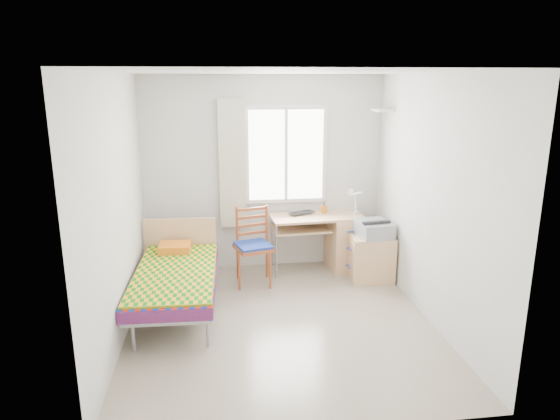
% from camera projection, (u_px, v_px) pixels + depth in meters
% --- Properties ---
extents(floor, '(3.50, 3.50, 0.00)m').
position_uv_depth(floor, '(280.00, 322.00, 5.36)').
color(floor, '#BCAD93').
rests_on(floor, ground).
extents(ceiling, '(3.50, 3.50, 0.00)m').
position_uv_depth(ceiling, '(281.00, 72.00, 4.70)').
color(ceiling, white).
rests_on(ceiling, wall_back).
extents(wall_back, '(3.20, 0.00, 3.20)m').
position_uv_depth(wall_back, '(264.00, 174.00, 6.71)').
color(wall_back, silver).
rests_on(wall_back, ground).
extents(wall_left, '(0.00, 3.50, 3.50)m').
position_uv_depth(wall_left, '(117.00, 210.00, 4.83)').
color(wall_left, silver).
rests_on(wall_left, ground).
extents(wall_right, '(0.00, 3.50, 3.50)m').
position_uv_depth(wall_right, '(431.00, 200.00, 5.23)').
color(wall_right, silver).
rests_on(wall_right, ground).
extents(window, '(1.10, 0.04, 1.30)m').
position_uv_depth(window, '(286.00, 155.00, 6.66)').
color(window, white).
rests_on(window, wall_back).
extents(curtain, '(0.35, 0.05, 1.70)m').
position_uv_depth(curtain, '(232.00, 164.00, 6.55)').
color(curtain, beige).
rests_on(curtain, wall_back).
extents(floating_shelf, '(0.20, 0.32, 0.03)m').
position_uv_depth(floating_shelf, '(382.00, 110.00, 6.34)').
color(floating_shelf, white).
rests_on(floating_shelf, wall_right).
extents(bed, '(0.95, 1.93, 0.82)m').
position_uv_depth(bed, '(176.00, 275.00, 5.61)').
color(bed, '#989AA0').
rests_on(bed, floor).
extents(desk, '(1.27, 0.65, 0.77)m').
position_uv_depth(desk, '(340.00, 240.00, 6.79)').
color(desk, tan).
rests_on(desk, floor).
extents(chair, '(0.52, 0.52, 0.99)m').
position_uv_depth(chair, '(254.00, 241.00, 6.30)').
color(chair, brown).
rests_on(chair, floor).
extents(cabinet, '(0.57, 0.51, 0.59)m').
position_uv_depth(cabinet, '(371.00, 258.00, 6.46)').
color(cabinet, tan).
rests_on(cabinet, floor).
extents(printer, '(0.46, 0.51, 0.20)m').
position_uv_depth(printer, '(373.00, 228.00, 6.35)').
color(printer, gray).
rests_on(printer, cabinet).
extents(laptop, '(0.43, 0.37, 0.03)m').
position_uv_depth(laptop, '(304.00, 214.00, 6.68)').
color(laptop, black).
rests_on(laptop, desk).
extents(pen_cup, '(0.10, 0.10, 0.10)m').
position_uv_depth(pen_cup, '(324.00, 209.00, 6.79)').
color(pen_cup, orange).
rests_on(pen_cup, desk).
extents(task_lamp, '(0.22, 0.32, 0.39)m').
position_uv_depth(task_lamp, '(353.00, 198.00, 6.56)').
color(task_lamp, white).
rests_on(task_lamp, desk).
extents(book, '(0.24, 0.28, 0.02)m').
position_uv_depth(book, '(301.00, 228.00, 6.70)').
color(book, gray).
rests_on(book, desk).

